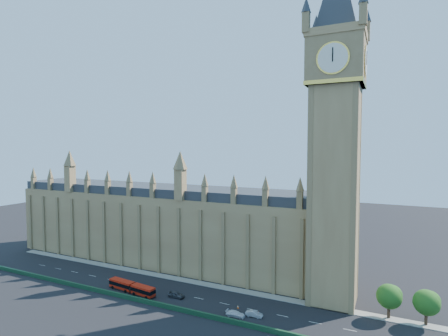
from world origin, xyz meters
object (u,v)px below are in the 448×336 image
at_px(car_grey, 176,295).
at_px(car_silver, 254,314).
at_px(red_bus, 132,287).
at_px(car_white, 235,314).

distance_m(car_grey, car_silver, 23.70).
distance_m(red_bus, car_grey, 13.81).
xyz_separation_m(car_grey, car_silver, (23.67, -1.12, -0.11)).
relative_size(red_bus, car_grey, 3.49).
bearing_deg(car_silver, car_white, 114.54).
height_order(car_grey, car_silver, car_grey).
xyz_separation_m(car_grey, car_white, (19.46, -3.09, -0.12)).
bearing_deg(red_bus, car_white, 5.78).
relative_size(car_grey, car_white, 0.99).
bearing_deg(red_bus, car_grey, 17.55).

